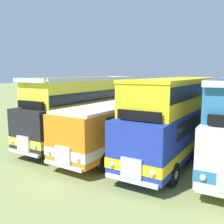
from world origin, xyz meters
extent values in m
plane|color=#8C9956|center=(0.00, 0.00, 0.00)|extent=(200.00, 200.00, 0.00)
cube|color=black|center=(-6.49, 0.13, 1.70)|extent=(2.68, 11.10, 2.30)
cube|color=yellow|center=(-6.49, 0.13, 1.10)|extent=(2.72, 11.14, 0.44)
cube|color=#19232D|center=(-6.49, 0.53, 2.30)|extent=(2.67, 8.70, 0.76)
cube|color=#19232D|center=(-6.58, -5.34, 2.35)|extent=(2.20, 0.14, 0.90)
cube|color=silver|center=(-6.58, -5.45, 1.10)|extent=(0.90, 0.13, 0.80)
cube|color=silver|center=(-6.58, -5.48, 0.60)|extent=(2.30, 0.18, 0.16)
sphere|color=#EAEACC|center=(-5.68, -5.48, 1.10)|extent=(0.22, 0.22, 0.22)
sphere|color=#EAEACC|center=(-7.48, -5.45, 1.10)|extent=(0.22, 0.22, 0.22)
cube|color=yellow|center=(-6.49, 0.38, 3.60)|extent=(2.56, 10.20, 1.50)
cube|color=silver|center=(-6.57, -4.90, 4.40)|extent=(2.40, 0.14, 0.24)
cube|color=silver|center=(-6.42, 4.96, 4.40)|extent=(2.40, 0.14, 0.24)
cube|color=silver|center=(-5.29, 0.36, 4.40)|extent=(0.26, 10.16, 0.24)
cube|color=silver|center=(-7.69, 0.40, 4.40)|extent=(0.26, 10.16, 0.24)
cube|color=#19232D|center=(-6.49, 0.38, 3.30)|extent=(2.60, 10.10, 0.64)
cube|color=black|center=(-6.57, -4.85, 3.10)|extent=(1.90, 0.15, 0.40)
cylinder|color=black|center=(-5.41, -3.82, 0.52)|extent=(0.30, 1.04, 1.04)
cylinder|color=silver|center=(-5.26, -3.83, 0.52)|extent=(0.03, 0.36, 0.36)
cylinder|color=black|center=(-7.71, -3.79, 0.52)|extent=(0.30, 1.04, 1.04)
cylinder|color=silver|center=(-7.86, -3.78, 0.52)|extent=(0.03, 0.36, 0.36)
cylinder|color=black|center=(-5.28, 3.84, 0.52)|extent=(0.30, 1.04, 1.04)
cylinder|color=silver|center=(-5.13, 3.84, 0.52)|extent=(0.03, 0.36, 0.36)
cylinder|color=black|center=(-7.58, 3.88, 0.52)|extent=(0.30, 1.04, 1.04)
cylinder|color=silver|center=(-7.73, 3.88, 0.52)|extent=(0.03, 0.36, 0.36)
cube|color=orange|center=(-3.25, -0.05, 1.70)|extent=(3.01, 11.59, 2.30)
cube|color=white|center=(-3.25, -0.05, 1.10)|extent=(3.05, 11.63, 0.44)
cube|color=#19232D|center=(-3.23, 0.35, 2.30)|extent=(2.93, 9.19, 0.76)
cube|color=#19232D|center=(-3.50, -5.73, 2.35)|extent=(2.20, 0.20, 0.90)
cube|color=silver|center=(-3.51, -5.84, 1.10)|extent=(0.90, 0.16, 0.80)
cube|color=silver|center=(-3.51, -5.87, 0.60)|extent=(2.30, 0.24, 0.16)
sphere|color=#EAEACC|center=(-2.61, -5.89, 1.10)|extent=(0.22, 0.22, 0.22)
sphere|color=#EAEACC|center=(-4.40, -5.81, 1.10)|extent=(0.22, 0.22, 0.22)
cube|color=white|center=(-3.25, -0.05, 2.92)|extent=(2.95, 11.19, 0.14)
cylinder|color=black|center=(-2.28, -4.24, 0.52)|extent=(0.33, 1.05, 1.04)
cylinder|color=silver|center=(-2.13, -4.25, 0.52)|extent=(0.04, 0.36, 0.36)
cylinder|color=black|center=(-4.58, -4.14, 0.52)|extent=(0.33, 1.05, 1.04)
cylinder|color=silver|center=(-4.73, -4.13, 0.52)|extent=(0.04, 0.36, 0.36)
cylinder|color=black|center=(-1.92, 3.84, 0.52)|extent=(0.33, 1.05, 1.04)
cylinder|color=silver|center=(-1.77, 3.83, 0.52)|extent=(0.04, 0.36, 0.36)
cylinder|color=black|center=(-4.22, 3.94, 0.52)|extent=(0.33, 1.05, 1.04)
cylinder|color=silver|center=(-4.37, 3.95, 0.52)|extent=(0.04, 0.36, 0.36)
cube|color=#1E339E|center=(0.00, -0.37, 1.70)|extent=(2.72, 10.66, 2.30)
cube|color=yellow|center=(0.00, -0.37, 1.10)|extent=(2.76, 10.70, 0.44)
cube|color=#19232D|center=(0.01, 0.03, 2.30)|extent=(2.70, 8.26, 0.76)
cube|color=#19232D|center=(-0.11, -5.61, 2.35)|extent=(2.20, 0.15, 0.90)
cube|color=silver|center=(-0.11, -5.72, 1.10)|extent=(0.90, 0.14, 0.80)
cube|color=silver|center=(-0.11, -5.75, 0.60)|extent=(2.30, 0.19, 0.16)
sphere|color=#EAEACC|center=(0.79, -5.75, 1.10)|extent=(0.22, 0.22, 0.22)
sphere|color=#EAEACC|center=(-1.01, -5.71, 1.10)|extent=(0.22, 0.22, 0.22)
cube|color=yellow|center=(0.01, -0.12, 3.60)|extent=(2.60, 9.76, 1.50)
cube|color=yellow|center=(0.01, -0.12, 4.42)|extent=(2.66, 9.86, 0.14)
cube|color=#19232D|center=(0.01, -0.12, 3.90)|extent=(2.64, 9.66, 0.68)
cube|color=black|center=(-0.10, -5.12, 3.10)|extent=(1.90, 0.16, 0.40)
cylinder|color=black|center=(1.07, -4.10, 0.52)|extent=(0.30, 1.05, 1.04)
cylinder|color=silver|center=(1.22, -4.10, 0.52)|extent=(0.03, 0.36, 0.36)
cylinder|color=black|center=(-1.23, -4.05, 0.52)|extent=(0.30, 1.05, 1.04)
cylinder|color=silver|center=(-1.38, -4.04, 0.52)|extent=(0.03, 0.36, 0.36)
cylinder|color=black|center=(1.22, 3.12, 0.52)|extent=(0.30, 1.05, 1.04)
cylinder|color=silver|center=(1.37, 3.11, 0.52)|extent=(0.03, 0.36, 0.36)
cylinder|color=black|center=(-1.08, 3.16, 0.52)|extent=(0.30, 1.05, 1.04)
cylinder|color=silver|center=(-1.23, 3.17, 0.52)|extent=(0.03, 0.36, 0.36)
sphere|color=#EAEACC|center=(2.49, -5.22, 1.10)|extent=(0.22, 0.22, 0.22)
cube|color=silver|center=(2.04, 0.48, 4.40)|extent=(0.36, 9.90, 0.24)
cylinder|color=black|center=(2.20, -3.57, 0.52)|extent=(0.31, 1.05, 1.04)
cylinder|color=silver|center=(2.05, -3.57, 0.52)|extent=(0.03, 0.36, 0.36)
cylinder|color=black|center=(2.00, 3.84, 0.52)|extent=(0.31, 1.05, 1.04)
cylinder|color=silver|center=(1.85, 3.83, 0.52)|extent=(0.03, 0.36, 0.36)
camera|label=1|loc=(4.06, -14.26, 4.79)|focal=40.77mm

